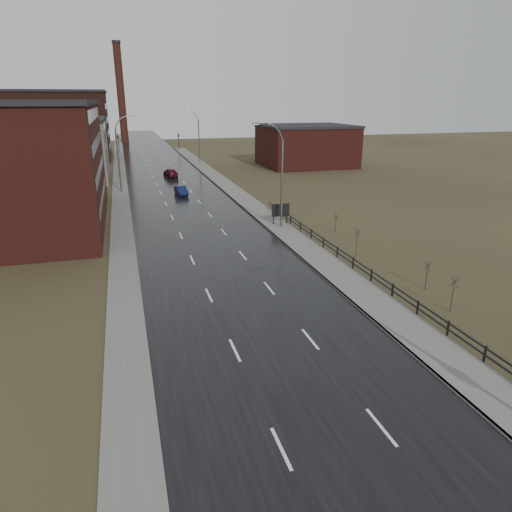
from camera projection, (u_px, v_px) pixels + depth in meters
road at (176, 192)px, 70.06m from camera, size 14.00×300.00×0.06m
sidewalk_right at (282, 230)px, 49.59m from camera, size 3.20×180.00×0.18m
curb_right at (269, 231)px, 49.20m from camera, size 0.16×180.00×0.18m
sidewalk_left at (120, 195)px, 67.89m from camera, size 2.40×260.00×0.12m
warehouse_mid at (59, 149)px, 79.97m from camera, size 16.32×20.40×10.50m
warehouse_far at (49, 126)px, 105.08m from camera, size 26.52×24.48×15.50m
building_right at (306, 145)px, 96.63m from camera, size 18.36×16.32×8.50m
smokestack at (121, 93)px, 145.18m from camera, size 2.70×2.70×30.70m
streetlight_right_mid at (279, 175)px, 48.61m from camera, size 3.36×0.28×11.35m
streetlight_left at (120, 154)px, 67.96m from camera, size 3.36×0.28×11.35m
streetlight_right_far at (198, 137)px, 97.65m from camera, size 3.36×0.28×11.35m
guardrail at (376, 277)px, 34.68m from camera, size 0.10×53.05×1.10m
shrub_c at (453, 293)px, 30.25m from camera, size 0.59×0.63×2.52m
shrub_d at (427, 275)px, 33.92m from camera, size 0.52×0.55×2.21m
shrub_e at (357, 241)px, 40.83m from camera, size 0.65×0.69×2.76m
shrub_f at (336, 222)px, 48.68m from camera, size 0.49×0.51×2.04m
billboard at (280, 211)px, 51.16m from camera, size 2.09×0.17×2.49m
traffic_light_left at (118, 135)px, 120.95m from camera, size 0.58×2.73×5.30m
traffic_light_right at (178, 134)px, 125.16m from camera, size 0.58×2.73×5.30m
car_near at (181, 191)px, 67.42m from camera, size 1.71×4.14×1.33m
car_far at (171, 173)px, 83.21m from camera, size 2.53×5.01×1.64m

